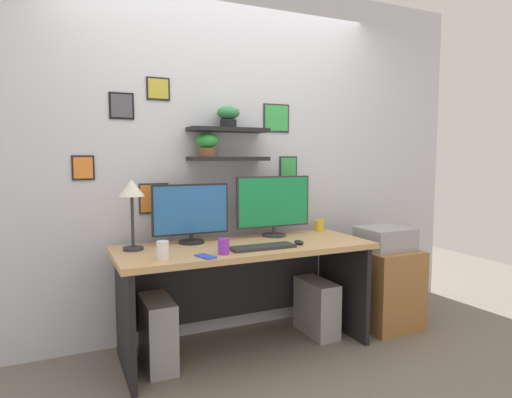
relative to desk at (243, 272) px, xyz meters
name	(u,v)px	position (x,y,z in m)	size (l,w,h in m)	color
ground_plane	(246,349)	(0.00, -0.06, -0.54)	(8.00, 8.00, 0.00)	#70665B
back_wall_assembly	(223,157)	(0.00, 0.38, 0.81)	(4.40, 0.24, 2.70)	silver
desk	(243,272)	(0.00, 0.00, 0.00)	(1.75, 0.68, 0.75)	tan
monitor_left	(191,212)	(-0.32, 0.16, 0.42)	(0.54, 0.18, 0.41)	black
monitor_right	(274,204)	(0.32, 0.16, 0.45)	(0.60, 0.18, 0.46)	#2D2D33
keyboard	(262,247)	(0.05, -0.22, 0.22)	(0.44, 0.14, 0.02)	#2D2D33
computer_mouse	(299,242)	(0.34, -0.20, 0.22)	(0.06, 0.09, 0.03)	black
desk_lamp	(132,195)	(-0.73, 0.09, 0.56)	(0.16, 0.16, 0.46)	#2D2D33
cell_phone	(206,256)	(-0.37, -0.31, 0.21)	(0.07, 0.14, 0.01)	blue
coffee_mug	(320,225)	(0.77, 0.21, 0.25)	(0.08, 0.08, 0.09)	yellow
pen_cup	(224,246)	(-0.24, -0.28, 0.26)	(0.07, 0.07, 0.10)	purple
water_cup	(163,250)	(-0.62, -0.26, 0.26)	(0.07, 0.07, 0.11)	white
drawer_cabinet	(384,287)	(1.18, -0.10, -0.23)	(0.44, 0.50, 0.62)	#9E6B38
printer	(385,238)	(1.18, -0.10, 0.17)	(0.38, 0.34, 0.17)	#9E9EA3
computer_tower_left	(158,333)	(-0.61, -0.04, -0.32)	(0.18, 0.40, 0.45)	#99999E
computer_tower_right	(316,307)	(0.60, -0.02, -0.34)	(0.18, 0.40, 0.41)	#99999E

